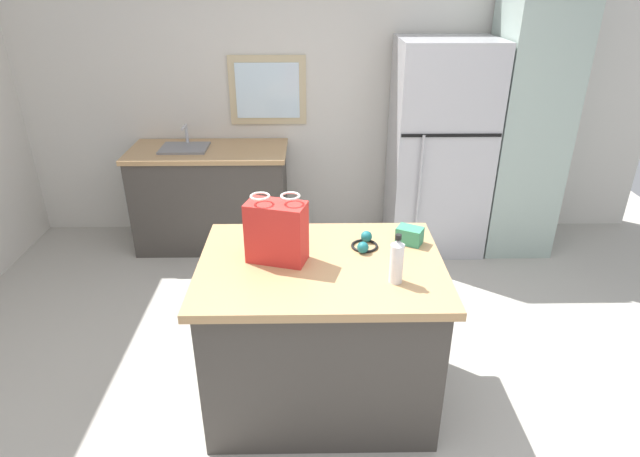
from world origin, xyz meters
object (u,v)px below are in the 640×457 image
Objects in this scene: kitchen_island at (321,332)px; tall_cabinet at (526,122)px; small_box at (410,235)px; shopping_bag at (277,232)px; bottle at (397,261)px; refrigerator at (439,149)px; ear_defenders at (365,243)px.

kitchen_island is 0.57× the size of tall_cabinet.
kitchen_island is at bearing -131.96° from tall_cabinet.
shopping_bag is at bearing -166.02° from small_box.
bottle is (0.59, -0.23, -0.05)m from shopping_bag.
ear_defenders is at bearing -114.23° from refrigerator.
shopping_bag reaches higher than kitchen_island.
small_box is 0.44m from bottle.
refrigerator is 7.06× the size of bottle.
tall_cabinet is 2.59m from bottle.
refrigerator is 2.33m from shopping_bag.
tall_cabinet reaches higher than bottle.
kitchen_island is at bearing -118.20° from refrigerator.
kitchen_island is 2.28m from refrigerator.
refrigerator is 2.28m from bottle.
kitchen_island is 0.66m from shopping_bag.
ear_defenders is at bearing 16.03° from shopping_bag.
ear_defenders is at bearing -130.24° from tall_cabinet.
shopping_bag is at bearing -163.97° from ear_defenders.
ear_defenders is at bearing -169.92° from small_box.
bottle is at bearing -107.76° from refrigerator.
tall_cabinet is 2.18m from small_box.
small_box is at bearing -107.58° from refrigerator.
refrigerator is at bearing 56.50° from shopping_bag.
shopping_bag reaches higher than bottle.
shopping_bag is at bearing 172.61° from kitchen_island.
tall_cabinet is 11.57× the size of ear_defenders.
shopping_bag is (-2.00, -1.94, -0.06)m from tall_cabinet.
bottle is 0.39m from ear_defenders.
ear_defenders is (0.24, 0.17, 0.47)m from kitchen_island.
refrigerator is at bearing 65.77° from ear_defenders.
shopping_bag is 0.76m from small_box.
kitchen_island is 2.74m from tall_cabinet.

